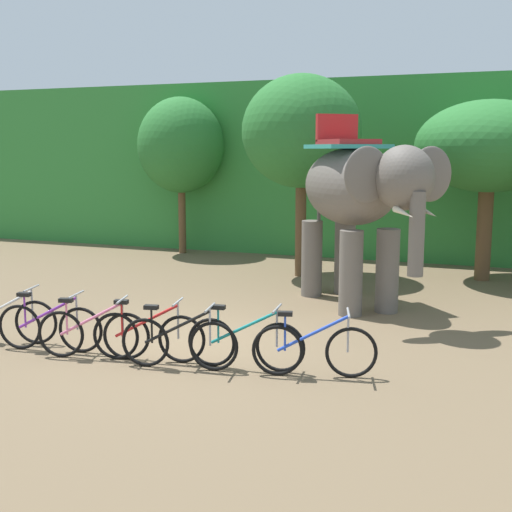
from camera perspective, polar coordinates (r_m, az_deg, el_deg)
ground_plane at (r=10.86m, az=-5.45°, el=-7.36°), size 80.00×80.00×0.00m
foliage_hedge at (r=21.90m, az=8.70°, el=7.54°), size 36.00×6.00×5.04m
tree_far_left at (r=19.94m, az=-6.45°, el=9.38°), size 2.54×2.54×4.60m
tree_left at (r=16.16m, az=3.93°, el=10.54°), size 2.86×2.86×4.85m
tree_center_left at (r=16.49m, az=19.30°, el=8.79°), size 3.38×3.38×4.21m
elephant at (r=12.99m, az=8.65°, el=5.17°), size 3.50×3.84×3.78m
bike_white at (r=11.41m, az=-20.62°, el=-5.10°), size 1.67×0.59×0.92m
bike_purple at (r=10.74m, az=-17.25°, el=-5.79°), size 1.69×0.54×0.92m
bike_pink at (r=10.19m, az=-13.77°, el=-6.43°), size 1.66×0.62×0.92m
bike_red at (r=9.91m, az=-9.21°, el=-6.73°), size 1.68×0.55×0.92m
bike_black at (r=9.51m, az=-6.62°, el=-7.34°), size 1.69×0.52×0.92m
bike_teal at (r=9.43m, az=-0.93°, el=-7.43°), size 1.70×0.52×0.92m
bike_blue at (r=9.16m, az=4.98°, el=-7.96°), size 1.66×0.63×0.92m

